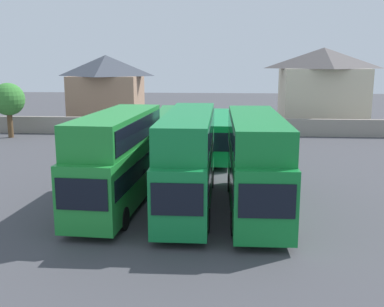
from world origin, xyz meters
TOP-DOWN VIEW (x-y plane):
  - ground at (0.00, 18.00)m, footprint 140.00×140.00m
  - depot_boundary_wall at (0.00, 24.36)m, footprint 56.00×0.50m
  - bus_1 at (-3.70, -0.17)m, footprint 3.16×10.45m
  - bus_2 at (0.01, 0.36)m, footprint 2.58×12.04m
  - bus_3 at (3.52, -0.18)m, footprint 2.80×11.38m
  - bus_4 at (-2.42, 14.33)m, footprint 3.30×11.84m
  - bus_5 at (1.37, 13.96)m, footprint 2.88×12.12m
  - house_terrace_left at (-12.53, 31.81)m, footprint 8.43×7.31m
  - house_terrace_centre at (13.09, 31.25)m, footprint 9.73×7.93m
  - tree_left_of_lot at (-19.90, 21.36)m, footprint 3.27×3.27m

SIDE VIEW (x-z plane):
  - ground at x=0.00m, z-range 0.00..0.00m
  - depot_boundary_wall at x=0.00m, z-range 0.00..1.80m
  - bus_5 at x=1.37m, z-range 0.24..3.51m
  - bus_4 at x=-2.42m, z-range 0.25..3.79m
  - bus_3 at x=3.52m, z-range 0.31..5.27m
  - bus_2 at x=0.01m, z-range 0.32..5.34m
  - bus_1 at x=-3.70m, z-range 0.31..5.35m
  - tree_left_of_lot at x=-19.90m, z-range 1.08..6.61m
  - house_terrace_left at x=-12.53m, z-range 0.09..8.44m
  - house_terrace_centre at x=13.09m, z-range 0.09..9.26m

